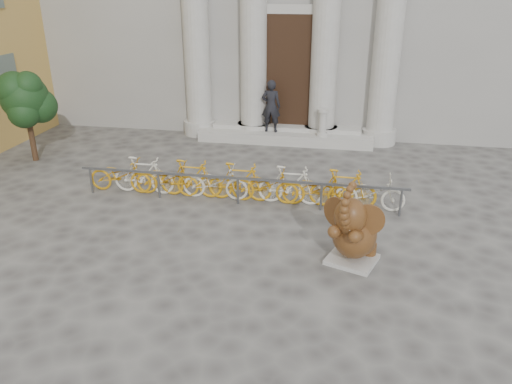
% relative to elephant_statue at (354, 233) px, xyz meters
% --- Properties ---
extents(ground, '(80.00, 80.00, 0.00)m').
position_rel_elephant_statue_xyz_m(ground, '(-2.34, -1.57, -0.67)').
color(ground, '#474442').
rests_on(ground, ground).
extents(entrance_steps, '(6.00, 1.20, 0.36)m').
position_rel_elephant_statue_xyz_m(entrance_steps, '(-2.34, 7.83, -0.49)').
color(entrance_steps, '#A8A59E').
rests_on(entrance_steps, ground).
extents(elephant_statue, '(1.23, 1.46, 1.84)m').
position_rel_elephant_statue_xyz_m(elephant_statue, '(0.00, 0.00, 0.00)').
color(elephant_statue, '#A8A59E').
rests_on(elephant_statue, ground).
extents(bike_rack, '(8.33, 0.53, 1.00)m').
position_rel_elephant_statue_xyz_m(bike_rack, '(-2.84, 2.61, -0.17)').
color(bike_rack, slate).
rests_on(bike_rack, ground).
extents(tree, '(1.61, 1.46, 2.79)m').
position_rel_elephant_statue_xyz_m(tree, '(-9.78, 4.45, 1.28)').
color(tree, '#332114').
rests_on(tree, ground).
extents(pedestrian, '(0.66, 0.44, 1.79)m').
position_rel_elephant_statue_xyz_m(pedestrian, '(-2.84, 7.74, 0.59)').
color(pedestrian, black).
rests_on(pedestrian, entrance_steps).
extents(balustrade_post, '(0.37, 0.37, 0.91)m').
position_rel_elephant_statue_xyz_m(balustrade_post, '(-1.05, 7.53, 0.11)').
color(balustrade_post, '#A8A59E').
rests_on(balustrade_post, entrance_steps).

